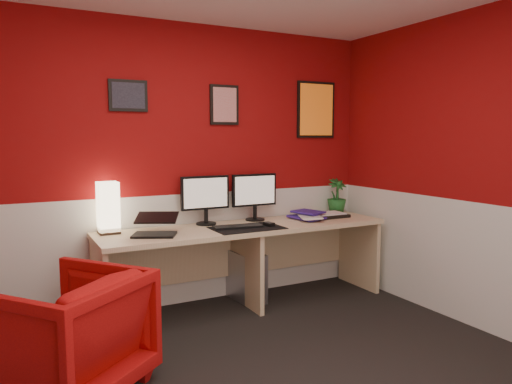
# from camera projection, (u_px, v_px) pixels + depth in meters

# --- Properties ---
(wall_back) EXTENTS (4.00, 0.01, 2.50)m
(wall_back) POSITION_uv_depth(u_px,v_px,m) (166.00, 167.00, 4.24)
(wall_back) COLOR maroon
(wall_back) RESTS_ON ground
(wall_right) EXTENTS (0.01, 3.50, 2.50)m
(wall_right) POSITION_uv_depth(u_px,v_px,m) (496.00, 172.00, 3.63)
(wall_right) COLOR maroon
(wall_right) RESTS_ON ground
(wainscot_back) EXTENTS (4.00, 0.01, 1.00)m
(wainscot_back) POSITION_uv_depth(u_px,v_px,m) (168.00, 251.00, 4.32)
(wainscot_back) COLOR silver
(wainscot_back) RESTS_ON ground
(wainscot_right) EXTENTS (0.01, 3.50, 1.00)m
(wainscot_right) POSITION_uv_depth(u_px,v_px,m) (490.00, 269.00, 3.71)
(wainscot_right) COLOR silver
(wainscot_right) RESTS_ON ground
(desk) EXTENTS (2.60, 0.65, 0.73)m
(desk) POSITION_uv_depth(u_px,v_px,m) (247.00, 266.00, 4.32)
(desk) COLOR #D1B286
(desk) RESTS_ON ground
(shoji_lamp) EXTENTS (0.16, 0.16, 0.40)m
(shoji_lamp) POSITION_uv_depth(u_px,v_px,m) (108.00, 209.00, 3.91)
(shoji_lamp) COLOR #FFE5B2
(shoji_lamp) RESTS_ON desk
(laptop) EXTENTS (0.40, 0.35, 0.22)m
(laptop) POSITION_uv_depth(u_px,v_px,m) (154.00, 222.00, 3.83)
(laptop) COLOR black
(laptop) RESTS_ON desk
(monitor_left) EXTENTS (0.45, 0.06, 0.58)m
(monitor_left) POSITION_uv_depth(u_px,v_px,m) (206.00, 192.00, 4.30)
(monitor_left) COLOR black
(monitor_left) RESTS_ON desk
(monitor_right) EXTENTS (0.45, 0.06, 0.58)m
(monitor_right) POSITION_uv_depth(u_px,v_px,m) (255.00, 190.00, 4.52)
(monitor_right) COLOR black
(monitor_right) RESTS_ON desk
(desk_mat) EXTENTS (0.60, 0.38, 0.01)m
(desk_mat) POSITION_uv_depth(u_px,v_px,m) (247.00, 228.00, 4.16)
(desk_mat) COLOR black
(desk_mat) RESTS_ON desk
(keyboard) EXTENTS (0.44, 0.20, 0.02)m
(keyboard) POSITION_uv_depth(u_px,v_px,m) (238.00, 226.00, 4.16)
(keyboard) COLOR black
(keyboard) RESTS_ON desk_mat
(mouse) EXTENTS (0.08, 0.11, 0.03)m
(mouse) POSITION_uv_depth(u_px,v_px,m) (269.00, 224.00, 4.24)
(mouse) COLOR black
(mouse) RESTS_ON desk_mat
(book_bottom) EXTENTS (0.28, 0.35, 0.03)m
(book_bottom) POSITION_uv_depth(u_px,v_px,m) (297.00, 219.00, 4.54)
(book_bottom) COLOR navy
(book_bottom) RESTS_ON desk
(book_middle) EXTENTS (0.28, 0.32, 0.02)m
(book_middle) POSITION_uv_depth(u_px,v_px,m) (300.00, 217.00, 4.50)
(book_middle) COLOR silver
(book_middle) RESTS_ON book_bottom
(book_top) EXTENTS (0.28, 0.33, 0.03)m
(book_top) POSITION_uv_depth(u_px,v_px,m) (301.00, 214.00, 4.55)
(book_top) COLOR navy
(book_top) RESTS_ON book_middle
(zen_tray) EXTENTS (0.35, 0.25, 0.03)m
(zen_tray) POSITION_uv_depth(u_px,v_px,m) (328.00, 216.00, 4.73)
(zen_tray) COLOR black
(zen_tray) RESTS_ON desk
(potted_plant) EXTENTS (0.20, 0.20, 0.35)m
(potted_plant) POSITION_uv_depth(u_px,v_px,m) (337.00, 196.00, 4.98)
(potted_plant) COLOR #19591E
(potted_plant) RESTS_ON desk
(pc_tower) EXTENTS (0.24, 0.47, 0.45)m
(pc_tower) POSITION_uv_depth(u_px,v_px,m) (246.00, 276.00, 4.50)
(pc_tower) COLOR #99999E
(pc_tower) RESTS_ON ground
(armchair) EXTENTS (1.11, 1.11, 0.73)m
(armchair) POSITION_uv_depth(u_px,v_px,m) (66.00, 334.00, 2.83)
(armchair) COLOR #B50F0E
(armchair) RESTS_ON ground
(art_left) EXTENTS (0.32, 0.02, 0.26)m
(art_left) POSITION_uv_depth(u_px,v_px,m) (128.00, 96.00, 4.01)
(art_left) COLOR black
(art_left) RESTS_ON wall_back
(art_center) EXTENTS (0.28, 0.02, 0.36)m
(art_center) POSITION_uv_depth(u_px,v_px,m) (224.00, 105.00, 4.42)
(art_center) COLOR red
(art_center) RESTS_ON wall_back
(art_right) EXTENTS (0.44, 0.02, 0.56)m
(art_right) POSITION_uv_depth(u_px,v_px,m) (316.00, 110.00, 4.89)
(art_right) COLOR orange
(art_right) RESTS_ON wall_back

